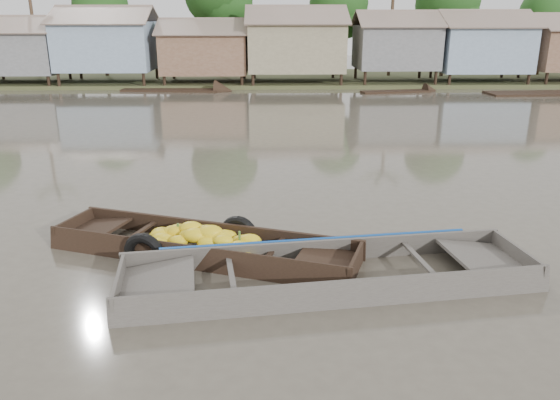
{
  "coord_description": "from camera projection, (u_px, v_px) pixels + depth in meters",
  "views": [
    {
      "loc": [
        0.45,
        -9.84,
        4.67
      ],
      "look_at": [
        0.73,
        1.6,
        0.8
      ],
      "focal_mm": 35.0,
      "sensor_mm": 36.0,
      "label": 1
    }
  ],
  "objects": [
    {
      "name": "viewer_boat",
      "position": [
        329.0,
        279.0,
        10.06
      ],
      "size": [
        7.8,
        3.0,
        0.61
      ],
      "rotation": [
        0.0,
        0.0,
        0.14
      ],
      "color": "#433D39",
      "rests_on": "ground"
    },
    {
      "name": "ground",
      "position": [
        245.0,
        264.0,
        10.8
      ],
      "size": [
        120.0,
        120.0,
        0.0
      ],
      "primitive_type": "plane",
      "color": "#4E483C",
      "rests_on": "ground"
    },
    {
      "name": "riverbank",
      "position": [
        301.0,
        39.0,
        40.06
      ],
      "size": [
        120.0,
        12.47,
        10.22
      ],
      "color": "#384723",
      "rests_on": "ground"
    },
    {
      "name": "banana_boat",
      "position": [
        199.0,
        245.0,
        11.2
      ],
      "size": [
        6.58,
        3.6,
        0.93
      ],
      "rotation": [
        0.0,
        0.0,
        -0.34
      ],
      "color": "black",
      "rests_on": "ground"
    },
    {
      "name": "distant_boats",
      "position": [
        468.0,
        98.0,
        33.17
      ],
      "size": [
        34.6,
        14.9,
        0.35
      ],
      "color": "black",
      "rests_on": "ground"
    }
  ]
}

